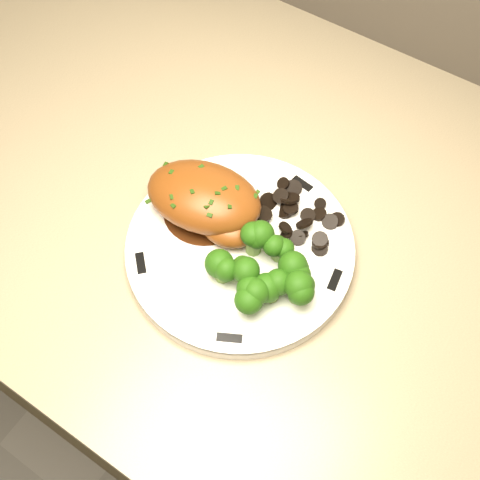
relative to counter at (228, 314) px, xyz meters
The scene contains 11 objects.
counter is the anchor object (origin of this frame).
plate 0.47m from the counter, 45.33° to the right, with size 0.25×0.25×0.02m, color white.
rim_accent_0 0.47m from the counter, 13.02° to the left, with size 0.03×0.01×0.00m, color black.
rim_accent_1 0.46m from the counter, 110.38° to the right, with size 0.03×0.01×0.00m, color black.
rim_accent_2 0.49m from the counter, 86.97° to the right, with size 0.03×0.01×0.00m, color black.
rim_accent_3 0.51m from the counter, 53.18° to the right, with size 0.03×0.01×0.00m, color black.
rim_accent_4 0.50m from the counter, 18.98° to the right, with size 0.03×0.01×0.00m, color black.
gravy_pool 0.47m from the counter, 69.33° to the right, with size 0.10×0.10×0.00m, color #3D1D0B.
chicken_breast 0.49m from the counter, 66.41° to the right, with size 0.15×0.11×0.05m.
mushroom_pile 0.48m from the counter, 11.00° to the right, with size 0.09×0.06×0.02m.
broccoli_florets 0.51m from the counter, 39.66° to the right, with size 0.10×0.09×0.04m.
Camera 1 is at (0.15, 1.31, 1.48)m, focal length 45.00 mm.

